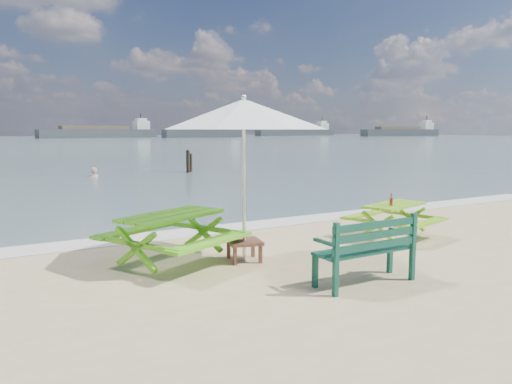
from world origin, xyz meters
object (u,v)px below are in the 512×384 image
picnic_table_right (394,222)px  beer_bottle (391,202)px  swimmer (94,185)px  side_table (244,250)px  park_bench (365,263)px  patio_umbrella (244,114)px  picnic_table_left (172,240)px

picnic_table_right → beer_bottle: bearing=-151.1°
picnic_table_right → swimmer: 16.77m
side_table → swimmer: bearing=86.0°
side_table → beer_bottle: beer_bottle is taller
park_bench → side_table: (-0.88, 1.94, -0.11)m
park_bench → patio_umbrella: size_ratio=0.48×
side_table → beer_bottle: (3.24, -0.10, 0.59)m
picnic_table_right → beer_bottle: size_ratio=7.92×
beer_bottle → picnic_table_left: bearing=173.5°
picnic_table_left → side_table: (1.11, -0.40, -0.22)m
picnic_table_right → park_bench: bearing=-142.7°
beer_bottle → swimmer: size_ratio=0.15×
park_bench → swimmer: bearing=89.2°
picnic_table_right → beer_bottle: (-0.24, -0.13, 0.44)m
picnic_table_left → picnic_table_right: picnic_table_left is taller
picnic_table_left → side_table: bearing=-19.7°
side_table → beer_bottle: size_ratio=2.65×
picnic_table_right → beer_bottle: beer_bottle is taller
swimmer → side_table: bearing=-94.0°
picnic_table_left → side_table: 1.20m
park_bench → swimmer: 18.58m
picnic_table_right → swimmer: size_ratio=1.19×
side_table → picnic_table_right: bearing=0.5°
swimmer → beer_bottle: bearing=-82.9°
picnic_table_left → beer_bottle: (4.36, -0.50, 0.38)m
picnic_table_right → patio_umbrella: size_ratio=0.60×
beer_bottle → park_bench: bearing=-142.0°
beer_bottle → patio_umbrella: bearing=178.3°
park_bench → patio_umbrella: 3.02m
side_table → swimmer: 16.67m
park_bench → patio_umbrella: bearing=114.5°
picnic_table_right → park_bench: park_bench is taller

